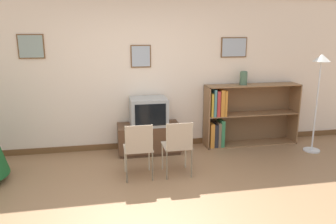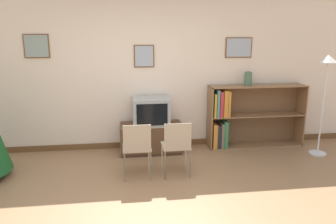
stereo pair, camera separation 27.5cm
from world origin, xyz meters
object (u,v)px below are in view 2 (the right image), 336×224
at_px(television, 151,111).
at_px(vase, 248,78).
at_px(bookshelf, 240,117).
at_px(standing_lamp, 326,79).
at_px(folding_chair_right, 177,145).
at_px(folding_chair_left, 137,147).
at_px(tv_console, 151,138).

bearing_deg(television, vase, 3.81).
bearing_deg(vase, bookshelf, -171.66).
distance_m(television, standing_lamp, 2.91).
bearing_deg(standing_lamp, bookshelf, 154.12).
bearing_deg(folding_chair_right, vase, 38.35).
relative_size(bookshelf, standing_lamp, 1.03).
bearing_deg(standing_lamp, folding_chair_left, -169.99).
bearing_deg(tv_console, standing_lamp, -9.81).
xyz_separation_m(tv_console, standing_lamp, (2.81, -0.49, 1.04)).
xyz_separation_m(tv_console, folding_chair_left, (-0.28, -1.03, 0.22)).
relative_size(tv_console, folding_chair_right, 1.29).
height_order(television, folding_chair_right, television).
relative_size(television, folding_chair_right, 0.75).
xyz_separation_m(bookshelf, vase, (0.12, 0.02, 0.69)).
height_order(television, folding_chair_left, television).
bearing_deg(vase, folding_chair_left, -150.33).
bearing_deg(bookshelf, folding_chair_right, -139.72).
distance_m(television, folding_chair_left, 1.10).
bearing_deg(bookshelf, standing_lamp, -25.88).
relative_size(folding_chair_left, bookshelf, 0.47).
bearing_deg(bookshelf, tv_console, -176.61).
height_order(folding_chair_right, bookshelf, bookshelf).
distance_m(tv_console, folding_chair_left, 1.09).
relative_size(tv_console, bookshelf, 0.61).
xyz_separation_m(folding_chair_left, standing_lamp, (3.09, 0.55, 0.82)).
xyz_separation_m(bookshelf, standing_lamp, (1.20, -0.58, 0.75)).
bearing_deg(bookshelf, folding_chair_left, -149.22).
xyz_separation_m(folding_chair_right, standing_lamp, (2.53, 0.55, 0.82)).
relative_size(folding_chair_left, folding_chair_right, 1.00).
xyz_separation_m(folding_chair_left, folding_chair_right, (0.56, 0.00, 0.00)).
bearing_deg(television, tv_console, 90.00).
relative_size(television, standing_lamp, 0.37).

